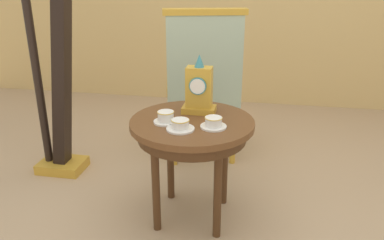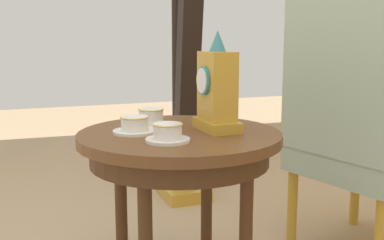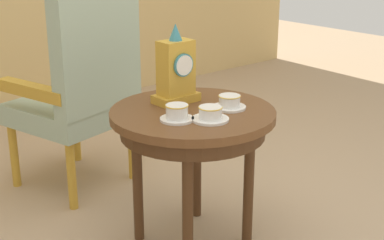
{
  "view_description": "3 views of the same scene",
  "coord_description": "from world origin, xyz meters",
  "px_view_note": "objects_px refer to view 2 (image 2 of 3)",
  "views": [
    {
      "loc": [
        0.31,
        -1.94,
        1.38
      ],
      "look_at": [
        -0.04,
        -0.05,
        0.63
      ],
      "focal_mm": 36.29,
      "sensor_mm": 36.0,
      "label": 1
    },
    {
      "loc": [
        1.44,
        -0.53,
        0.93
      ],
      "look_at": [
        -0.14,
        0.07,
        0.63
      ],
      "focal_mm": 45.1,
      "sensor_mm": 36.0,
      "label": 2
    },
    {
      "loc": [
        -1.47,
        -1.68,
        1.32
      ],
      "look_at": [
        -0.06,
        -0.01,
        0.57
      ],
      "focal_mm": 52.78,
      "sensor_mm": 36.0,
      "label": 3
    }
  ],
  "objects_px": {
    "side_table": "(180,154)",
    "mantel_clock": "(217,91)",
    "teacup_right": "(135,126)",
    "harp": "(185,66)",
    "teacup_left": "(151,118)",
    "armchair": "(356,120)",
    "teacup_center": "(168,133)"
  },
  "relations": [
    {
      "from": "teacup_right",
      "to": "mantel_clock",
      "type": "distance_m",
      "value": 0.3
    },
    {
      "from": "teacup_right",
      "to": "side_table",
      "type": "bearing_deg",
      "value": 76.82
    },
    {
      "from": "mantel_clock",
      "to": "harp",
      "type": "height_order",
      "value": "harp"
    },
    {
      "from": "teacup_left",
      "to": "harp",
      "type": "distance_m",
      "value": 0.99
    },
    {
      "from": "teacup_left",
      "to": "armchair",
      "type": "bearing_deg",
      "value": 85.43
    },
    {
      "from": "side_table",
      "to": "mantel_clock",
      "type": "distance_m",
      "value": 0.25
    },
    {
      "from": "mantel_clock",
      "to": "teacup_center",
      "type": "bearing_deg",
      "value": -62.07
    },
    {
      "from": "teacup_right",
      "to": "harp",
      "type": "xyz_separation_m",
      "value": [
        -0.97,
        0.53,
        0.13
      ]
    },
    {
      "from": "side_table",
      "to": "armchair",
      "type": "bearing_deg",
      "value": 94.73
    },
    {
      "from": "teacup_left",
      "to": "teacup_center",
      "type": "bearing_deg",
      "value": -4.82
    },
    {
      "from": "mantel_clock",
      "to": "harp",
      "type": "xyz_separation_m",
      "value": [
        -1.02,
        0.26,
        0.02
      ]
    },
    {
      "from": "teacup_right",
      "to": "armchair",
      "type": "xyz_separation_m",
      "value": [
        -0.03,
        0.93,
        -0.04
      ]
    },
    {
      "from": "side_table",
      "to": "teacup_center",
      "type": "distance_m",
      "value": 0.18
    },
    {
      "from": "teacup_left",
      "to": "armchair",
      "type": "height_order",
      "value": "armchair"
    },
    {
      "from": "armchair",
      "to": "teacup_center",
      "type": "bearing_deg",
      "value": -77.41
    },
    {
      "from": "mantel_clock",
      "to": "harp",
      "type": "relative_size",
      "value": 0.18
    },
    {
      "from": "teacup_left",
      "to": "teacup_right",
      "type": "bearing_deg",
      "value": -40.75
    },
    {
      "from": "side_table",
      "to": "teacup_left",
      "type": "relative_size",
      "value": 5.13
    },
    {
      "from": "side_table",
      "to": "teacup_left",
      "type": "xyz_separation_m",
      "value": [
        -0.13,
        -0.06,
        0.11
      ]
    },
    {
      "from": "side_table",
      "to": "mantel_clock",
      "type": "xyz_separation_m",
      "value": [
        0.02,
        0.13,
        0.21
      ]
    },
    {
      "from": "armchair",
      "to": "harp",
      "type": "bearing_deg",
      "value": -157.11
    },
    {
      "from": "mantel_clock",
      "to": "side_table",
      "type": "bearing_deg",
      "value": -97.49
    },
    {
      "from": "side_table",
      "to": "teacup_right",
      "type": "bearing_deg",
      "value": -103.18
    },
    {
      "from": "mantel_clock",
      "to": "armchair",
      "type": "distance_m",
      "value": 0.68
    },
    {
      "from": "mantel_clock",
      "to": "harp",
      "type": "bearing_deg",
      "value": 166.0
    },
    {
      "from": "armchair",
      "to": "harp",
      "type": "relative_size",
      "value": 0.61
    },
    {
      "from": "side_table",
      "to": "teacup_right",
      "type": "distance_m",
      "value": 0.18
    },
    {
      "from": "side_table",
      "to": "teacup_center",
      "type": "relative_size",
      "value": 4.97
    },
    {
      "from": "teacup_right",
      "to": "armchair",
      "type": "relative_size",
      "value": 0.13
    },
    {
      "from": "side_table",
      "to": "mantel_clock",
      "type": "height_order",
      "value": "mantel_clock"
    },
    {
      "from": "teacup_right",
      "to": "harp",
      "type": "bearing_deg",
      "value": 151.5
    },
    {
      "from": "side_table",
      "to": "teacup_center",
      "type": "height_order",
      "value": "teacup_center"
    }
  ]
}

